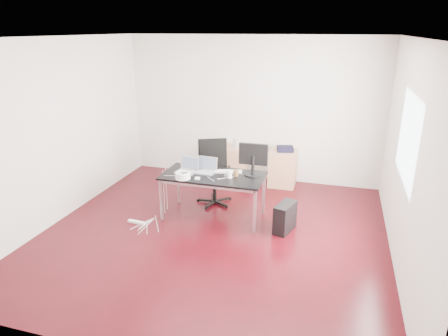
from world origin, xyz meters
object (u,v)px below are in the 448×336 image
(filing_cabinet_right, at_px, (283,168))
(pc_tower, at_px, (285,217))
(desk, at_px, (213,178))
(office_chair, at_px, (214,169))
(filing_cabinet_left, at_px, (233,163))

(filing_cabinet_right, distance_m, pc_tower, 1.88)
(desk, bearing_deg, office_chair, 106.98)
(desk, relative_size, pc_tower, 3.56)
(desk, height_order, pc_tower, desk)
(office_chair, bearing_deg, pc_tower, -53.14)
(office_chair, xyz_separation_m, filing_cabinet_left, (0.05, 1.11, -0.26))
(filing_cabinet_right, xyz_separation_m, pc_tower, (0.31, -1.85, -0.13))
(desk, relative_size, filing_cabinet_left, 2.29)
(pc_tower, bearing_deg, filing_cabinet_right, 115.68)
(filing_cabinet_left, distance_m, filing_cabinet_right, 0.99)
(desk, xyz_separation_m, filing_cabinet_left, (-0.13, 1.71, -0.33))
(office_chair, relative_size, pc_tower, 2.40)
(filing_cabinet_left, relative_size, pc_tower, 1.56)
(office_chair, bearing_deg, filing_cabinet_left, 62.98)
(desk, xyz_separation_m, filing_cabinet_right, (0.86, 1.71, -0.33))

